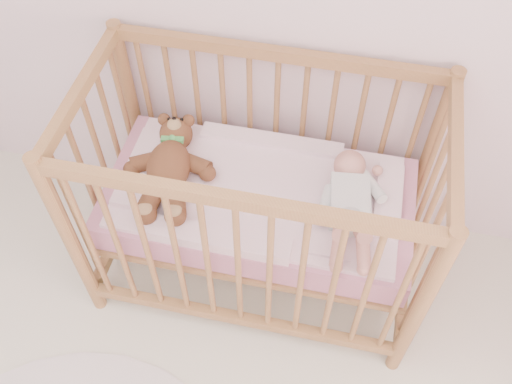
% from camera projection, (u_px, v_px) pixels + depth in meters
% --- Properties ---
extents(crib, '(1.36, 0.76, 1.00)m').
position_uv_depth(crib, '(259.00, 201.00, 2.29)').
color(crib, '#AA8448').
rests_on(crib, floor).
extents(mattress, '(1.22, 0.62, 0.13)m').
position_uv_depth(mattress, '(259.00, 203.00, 2.30)').
color(mattress, pink).
rests_on(mattress, crib).
extents(blanket, '(1.10, 0.58, 0.06)m').
position_uv_depth(blanket, '(259.00, 191.00, 2.24)').
color(blanket, '#F4A8BF').
rests_on(blanket, mattress).
extents(baby, '(0.34, 0.59, 0.14)m').
position_uv_depth(baby, '(350.00, 199.00, 2.12)').
color(baby, white).
rests_on(baby, blanket).
extents(teddy_bear, '(0.45, 0.59, 0.15)m').
position_uv_depth(teddy_bear, '(169.00, 167.00, 2.21)').
color(teddy_bear, brown).
rests_on(teddy_bear, blanket).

